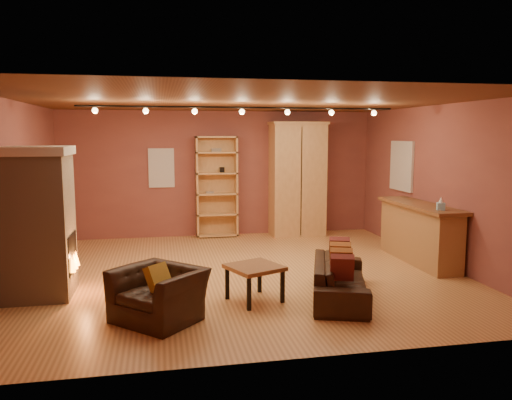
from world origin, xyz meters
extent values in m
plane|color=#AF743E|center=(0.00, 0.00, 0.00)|extent=(7.00, 7.00, 0.00)
plane|color=brown|center=(0.00, 0.00, 2.80)|extent=(7.00, 7.00, 0.00)
cube|color=brown|center=(0.00, 3.25, 1.40)|extent=(7.00, 0.02, 2.80)
cube|color=brown|center=(-3.50, 0.00, 1.40)|extent=(0.02, 6.50, 2.80)
cube|color=brown|center=(3.50, 0.00, 1.40)|extent=(0.02, 6.50, 2.80)
cube|color=tan|center=(-3.05, -0.60, 1.00)|extent=(0.90, 0.90, 2.00)
cube|color=beige|center=(-3.05, -0.60, 2.06)|extent=(0.98, 0.98, 0.12)
cube|color=black|center=(-2.64, -0.60, 0.60)|extent=(0.10, 0.65, 0.55)
cone|color=orange|center=(-2.58, -0.60, 0.48)|extent=(0.10, 0.10, 0.22)
cube|color=silver|center=(-1.30, 3.23, 1.55)|extent=(0.56, 0.04, 0.86)
cube|color=tan|center=(-0.10, 3.23, 1.12)|extent=(0.92, 0.04, 2.25)
cube|color=tan|center=(-0.54, 3.07, 1.12)|extent=(0.04, 0.36, 2.25)
cube|color=tan|center=(0.34, 3.07, 1.12)|extent=(0.04, 0.36, 2.25)
cube|color=gray|center=(-0.25, 3.07, 1.00)|extent=(0.18, 0.12, 0.05)
cube|color=black|center=(0.02, 3.07, 1.50)|extent=(0.10, 0.10, 0.12)
cube|color=tan|center=(-0.10, 3.07, 0.04)|extent=(0.92, 0.36, 0.04)
cube|color=tan|center=(-0.10, 3.07, 0.51)|extent=(0.92, 0.36, 0.03)
cube|color=tan|center=(-0.10, 3.07, 0.97)|extent=(0.92, 0.36, 0.03)
cube|color=tan|center=(-0.10, 3.07, 1.43)|extent=(0.92, 0.36, 0.04)
cube|color=tan|center=(-0.10, 3.07, 1.89)|extent=(0.92, 0.36, 0.04)
cube|color=tan|center=(-0.10, 3.07, 2.23)|extent=(0.92, 0.36, 0.04)
cube|color=tan|center=(1.72, 2.92, 1.25)|extent=(1.20, 0.65, 2.50)
cube|color=brown|center=(1.72, 2.60, 1.25)|extent=(0.02, 0.01, 2.40)
cube|color=tan|center=(1.72, 2.92, 2.53)|extent=(1.26, 0.71, 0.06)
cube|color=#AA7D4E|center=(3.20, 0.13, 0.50)|extent=(0.48, 2.09, 1.00)
cube|color=brown|center=(3.20, 0.13, 1.03)|extent=(0.60, 2.21, 0.06)
cube|color=#8DC5E2|center=(3.15, -0.61, 1.12)|extent=(0.16, 0.16, 0.13)
cone|color=white|center=(3.15, -0.61, 1.23)|extent=(0.08, 0.08, 0.10)
cube|color=silver|center=(3.47, 1.40, 1.65)|extent=(0.05, 0.90, 1.00)
imported|color=black|center=(1.11, -1.50, 0.36)|extent=(1.09, 1.91, 0.72)
cube|color=maroon|center=(0.93, -2.02, 0.58)|extent=(0.36, 0.31, 0.36)
cube|color=brown|center=(1.05, -1.67, 0.58)|extent=(0.36, 0.31, 0.36)
cube|color=brown|center=(1.16, -1.33, 0.58)|extent=(0.36, 0.31, 0.36)
cube|color=maroon|center=(1.28, -0.98, 0.58)|extent=(0.36, 0.31, 0.36)
imported|color=black|center=(-1.39, -1.88, 0.44)|extent=(1.17, 1.16, 0.87)
cube|color=gold|center=(-1.39, -1.88, 0.55)|extent=(0.38, 0.38, 0.34)
cube|color=brown|center=(-0.10, -1.39, 0.47)|extent=(0.87, 0.87, 0.05)
cube|color=black|center=(-0.37, -1.66, 0.22)|extent=(0.05, 0.05, 0.44)
cube|color=black|center=(0.18, -1.66, 0.22)|extent=(0.05, 0.05, 0.44)
cube|color=black|center=(-0.37, -1.12, 0.22)|extent=(0.05, 0.05, 0.44)
cube|color=black|center=(0.18, -1.12, 0.22)|extent=(0.05, 0.05, 0.44)
cylinder|color=black|center=(0.00, 0.20, 2.72)|extent=(5.20, 0.03, 0.03)
sphere|color=#FFD88C|center=(-2.30, 0.20, 2.65)|extent=(0.09, 0.09, 0.09)
sphere|color=#FFD88C|center=(-1.53, 0.20, 2.65)|extent=(0.09, 0.09, 0.09)
sphere|color=#FFD88C|center=(-0.77, 0.20, 2.65)|extent=(0.09, 0.09, 0.09)
sphere|color=#FFD88C|center=(0.00, 0.20, 2.65)|extent=(0.09, 0.09, 0.09)
sphere|color=#FFD88C|center=(0.77, 0.20, 2.65)|extent=(0.09, 0.09, 0.09)
sphere|color=#FFD88C|center=(1.53, 0.20, 2.65)|extent=(0.09, 0.09, 0.09)
sphere|color=#FFD88C|center=(2.30, 0.20, 2.65)|extent=(0.09, 0.09, 0.09)
camera|label=1|loc=(-1.35, -7.93, 2.28)|focal=35.00mm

